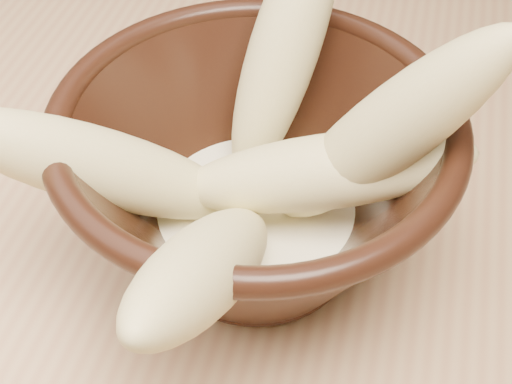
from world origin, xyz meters
TOP-DOWN VIEW (x-y plane):
  - table at (0.00, 0.00)m, footprint 1.20×0.80m
  - bowl at (-0.04, -0.00)m, footprint 0.23×0.23m
  - milk_puddle at (-0.04, -0.00)m, footprint 0.13×0.13m
  - banana_upright at (-0.04, 0.06)m, footprint 0.08×0.13m
  - banana_left at (-0.12, -0.04)m, footprint 0.17×0.12m
  - banana_right at (0.03, -0.00)m, footprint 0.14×0.05m
  - banana_across at (-0.00, -0.01)m, footprint 0.18×0.07m
  - banana_front at (-0.04, -0.10)m, footprint 0.05×0.18m

SIDE VIEW (x-z plane):
  - table at x=0.00m, z-range 0.30..1.05m
  - milk_puddle at x=-0.04m, z-range 0.78..0.80m
  - bowl at x=-0.04m, z-range 0.76..0.89m
  - banana_across at x=0.00m, z-range 0.80..0.89m
  - banana_left at x=-0.12m, z-range 0.78..0.92m
  - banana_front at x=-0.04m, z-range 0.78..0.93m
  - banana_upright at x=-0.04m, z-range 0.79..0.96m
  - banana_right at x=0.03m, z-range 0.79..0.96m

